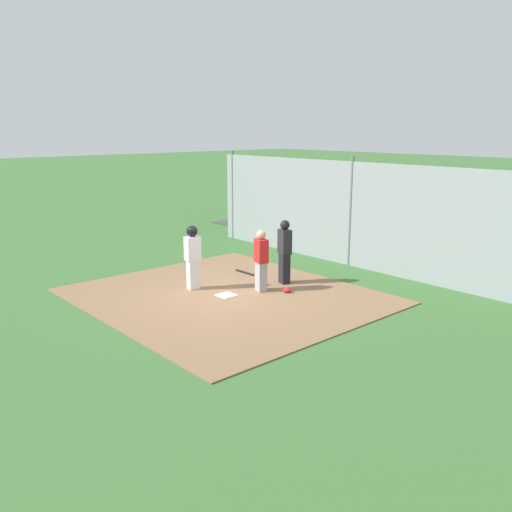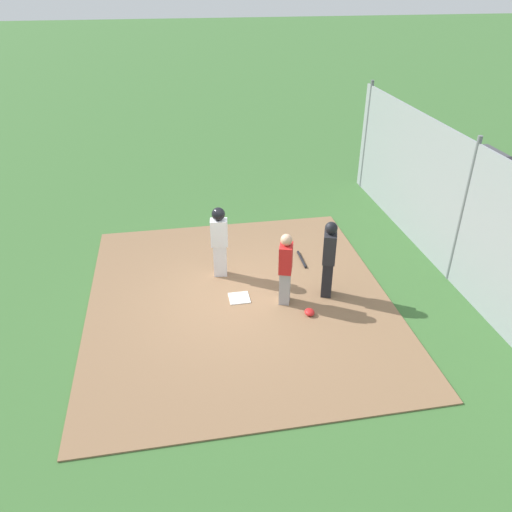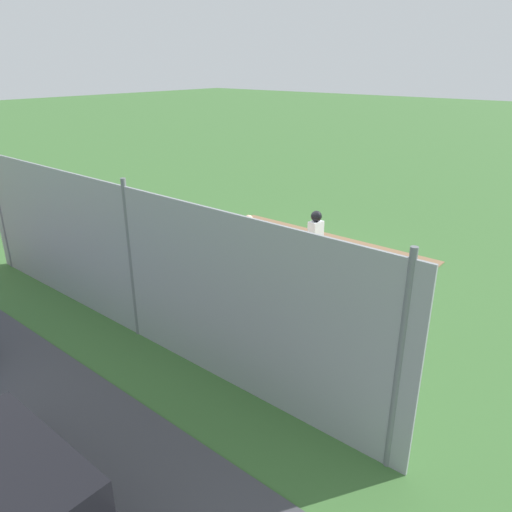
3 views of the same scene
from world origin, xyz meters
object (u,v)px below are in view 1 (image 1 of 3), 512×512
object	(u,v)px
catcher	(261,260)
parked_car_dark	(359,220)
home_plate	(227,295)
baseball_bat	(245,272)
parked_car_blue	(503,245)
umpire	(285,250)
runner	(193,253)
catcher_mask	(287,290)

from	to	relation	value
catcher	parked_car_dark	distance (m)	8.65
home_plate	catcher	distance (m)	1.28
home_plate	parked_car_dark	world-z (taller)	parked_car_dark
catcher	baseball_bat	xyz separation A→B (m)	(1.60, -0.80, -0.81)
baseball_bat	parked_car_blue	bearing A→B (deg)	57.50
home_plate	parked_car_blue	size ratio (longest dim) A/B	0.10
umpire	runner	size ratio (longest dim) A/B	1.03
home_plate	catcher_mask	xyz separation A→B (m)	(-0.82, -1.34, 0.05)
home_plate	catcher	xyz separation A→B (m)	(-0.27, -0.94, 0.83)
runner	parked_car_dark	bearing A→B (deg)	107.84
runner	parked_car_blue	distance (m)	9.84
parked_car_blue	catcher	bearing A→B (deg)	63.35
catcher	parked_car_dark	world-z (taller)	catcher
umpire	parked_car_dark	distance (m)	7.73
umpire	catcher_mask	size ratio (longest dim) A/B	7.29
runner	catcher_mask	bearing A→B (deg)	48.13
runner	baseball_bat	distance (m)	2.25
home_plate	baseball_bat	bearing A→B (deg)	-52.60
umpire	runner	bearing A→B (deg)	-10.48
home_plate	baseball_bat	world-z (taller)	baseball_bat
home_plate	catcher_mask	bearing A→B (deg)	-121.46
runner	catcher_mask	xyz separation A→B (m)	(-1.86, -1.63, -0.92)
umpire	parked_car_dark	bearing A→B (deg)	-138.80
baseball_bat	runner	bearing A→B (deg)	-81.80
catcher	umpire	size ratio (longest dim) A/B	0.92
runner	home_plate	bearing A→B (deg)	22.16
home_plate	catcher	world-z (taller)	catcher
runner	parked_car_dark	world-z (taller)	runner
catcher_mask	parked_car_dark	distance (m)	8.51
runner	parked_car_blue	xyz separation A→B (m)	(-4.12, -8.93, -0.40)
runner	baseball_bat	xyz separation A→B (m)	(0.29, -2.02, -0.95)
home_plate	runner	distance (m)	1.45
home_plate	runner	world-z (taller)	runner
home_plate	parked_car_blue	world-z (taller)	parked_car_blue
umpire	runner	xyz separation A→B (m)	(1.20, 2.17, 0.06)
catcher	parked_car_dark	bearing A→B (deg)	-141.03
runner	parked_car_blue	world-z (taller)	runner
home_plate	catcher_mask	distance (m)	1.58
parked_car_blue	catcher_mask	bearing A→B (deg)	66.18
umpire	parked_car_blue	bearing A→B (deg)	175.14
home_plate	umpire	world-z (taller)	umpire
parked_car_blue	parked_car_dark	bearing A→B (deg)	-10.20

